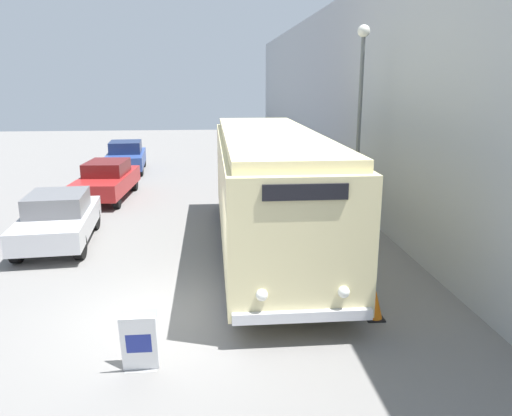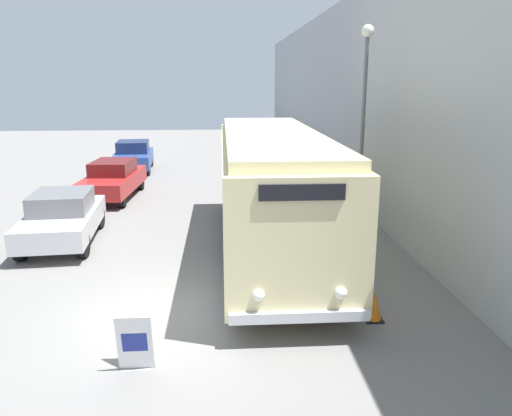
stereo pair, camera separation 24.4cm
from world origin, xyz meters
TOP-DOWN VIEW (x-y plane):
  - ground_plane at (0.00, 0.00)m, footprint 80.00×80.00m
  - building_wall_right at (6.62, 10.00)m, footprint 0.30×60.00m
  - vintage_bus at (2.65, 3.94)m, footprint 2.68×10.64m
  - sign_board at (-0.16, -1.86)m, footprint 0.59×0.38m
  - streetlamp at (5.55, 5.47)m, footprint 0.36×0.36m
  - parked_car_near at (-3.42, 5.09)m, footprint 2.21×4.38m
  - parked_car_mid at (-3.16, 10.93)m, footprint 2.05×4.70m
  - parked_car_far at (-3.40, 17.19)m, footprint 2.17×4.32m
  - traffic_cone at (4.31, -0.42)m, footprint 0.36×0.36m

SIDE VIEW (x-z plane):
  - ground_plane at x=0.00m, z-range 0.00..0.00m
  - traffic_cone at x=4.31m, z-range -0.01..0.60m
  - sign_board at x=-0.16m, z-range -0.02..1.01m
  - parked_car_near at x=-3.42m, z-range 0.02..1.54m
  - parked_car_mid at x=-3.16m, z-range 0.02..1.55m
  - parked_car_far at x=-3.40m, z-range 0.00..1.60m
  - vintage_bus at x=2.65m, z-range 0.21..3.57m
  - building_wall_right at x=6.62m, z-range 0.00..8.00m
  - streetlamp at x=5.55m, z-range 0.94..7.20m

